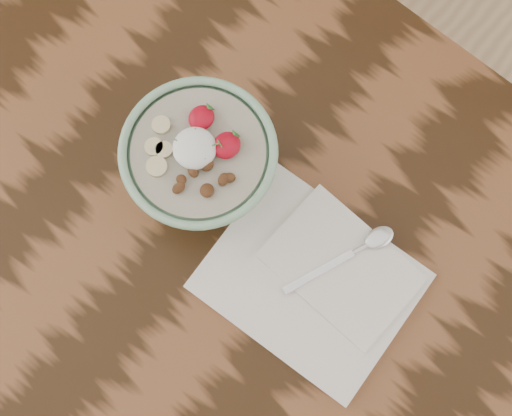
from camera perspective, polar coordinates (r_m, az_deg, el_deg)
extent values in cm
cube|color=black|center=(104.94, -3.76, -0.99)|extent=(160.00, 90.00, 4.00)
cylinder|color=#87B692|center=(103.93, -4.19, 2.72)|extent=(9.26, 9.26, 1.32)
torus|color=#87B692|center=(93.61, -4.66, 4.52)|extent=(21.06, 21.06, 1.21)
cylinder|color=#BDB69D|center=(94.24, -4.63, 4.40)|extent=(17.87, 17.87, 1.10)
ellipsoid|color=white|center=(92.73, -4.93, 4.78)|extent=(5.78, 5.78, 3.18)
ellipsoid|color=#A20718|center=(92.74, -2.36, 5.04)|extent=(3.52, 3.87, 1.94)
cone|color=#286623|center=(92.81, -1.73, 5.81)|extent=(1.40, 1.03, 1.52)
ellipsoid|color=#A20718|center=(94.25, -4.39, 7.21)|extent=(3.30, 3.63, 1.82)
cone|color=#286623|center=(94.31, -3.81, 7.94)|extent=(1.40, 1.03, 1.52)
cylinder|color=beige|center=(94.14, -8.15, 4.86)|extent=(2.47, 2.47, 0.70)
cylinder|color=beige|center=(93.29, -7.95, 3.30)|extent=(2.78, 2.78, 0.70)
cylinder|color=beige|center=(94.99, -7.59, 6.59)|extent=(2.48, 2.48, 0.70)
cylinder|color=beige|center=(93.84, -7.36, 4.65)|extent=(2.24, 2.24, 0.70)
ellipsoid|color=#5A311A|center=(91.86, -2.16, 2.43)|extent=(2.13, 2.15, 1.07)
ellipsoid|color=#5A311A|center=(92.33, -5.05, 2.98)|extent=(2.28, 2.07, 1.19)
ellipsoid|color=#5A311A|center=(92.34, -5.99, 2.29)|extent=(1.69, 1.62, 1.04)
ellipsoid|color=#5A311A|center=(91.77, -2.63, 2.30)|extent=(1.86, 2.16, 1.46)
ellipsoid|color=#5A311A|center=(91.50, -3.94, 1.41)|extent=(2.41, 2.45, 1.18)
ellipsoid|color=#5A311A|center=(92.41, -3.95, 3.49)|extent=(1.91, 2.10, 1.52)
ellipsoid|color=#5A311A|center=(91.90, -6.21, 1.62)|extent=(1.63, 2.09, 1.13)
cylinder|color=#3E7A33|center=(92.26, -6.20, 5.29)|extent=(1.40, 0.40, 0.23)
cylinder|color=#3E7A33|center=(91.78, -3.82, 5.03)|extent=(1.18, 1.78, 0.25)
cylinder|color=#3E7A33|center=(91.31, -4.67, 3.90)|extent=(1.52, 1.53, 0.25)
cylinder|color=#3E7A33|center=(91.37, -4.82, 3.98)|extent=(1.79, 1.09, 0.25)
cylinder|color=#3E7A33|center=(91.74, -3.45, 5.03)|extent=(1.07, 1.64, 0.24)
cylinder|color=#3E7A33|center=(91.77, -2.92, 5.18)|extent=(1.12, 0.55, 0.22)
cylinder|color=#3E7A33|center=(92.47, -5.45, 5.90)|extent=(0.97, 1.54, 0.24)
cylinder|color=#3E7A33|center=(91.55, -5.37, 4.19)|extent=(1.62, 1.22, 0.24)
cylinder|color=#3E7A33|center=(91.46, -4.48, 4.25)|extent=(1.38, 0.46, 0.23)
cylinder|color=#3E7A33|center=(92.56, -5.14, 6.15)|extent=(0.56, 1.25, 0.22)
cube|color=white|center=(100.93, 4.33, -5.84)|extent=(28.93, 23.92, 1.07)
cube|color=white|center=(100.78, 6.83, -4.67)|extent=(20.87, 14.79, 0.64)
cube|color=silver|center=(99.85, 5.02, -5.11)|extent=(5.03, 10.81, 0.34)
cylinder|color=silver|center=(100.93, 8.48, -3.13)|extent=(1.69, 2.96, 0.68)
ellipsoid|color=silver|center=(101.44, 9.83, -2.35)|extent=(4.38, 5.23, 0.93)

